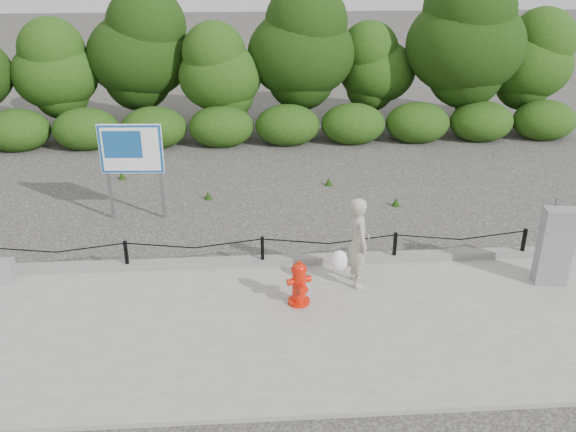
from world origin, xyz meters
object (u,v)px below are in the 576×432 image
at_px(utility_cabinet, 555,246).
at_px(pedestrian, 357,243).
at_px(advertising_sign, 131,153).
at_px(fire_hydrant, 299,284).

bearing_deg(utility_cabinet, pedestrian, -174.33).
relative_size(pedestrian, utility_cabinet, 1.04).
bearing_deg(utility_cabinet, advertising_sign, 164.78).
bearing_deg(fire_hydrant, utility_cabinet, -11.27).
height_order(fire_hydrant, utility_cabinet, utility_cabinet).
bearing_deg(pedestrian, advertising_sign, 48.51).
bearing_deg(advertising_sign, fire_hydrant, -46.22).
height_order(pedestrian, advertising_sign, advertising_sign).
bearing_deg(pedestrian, fire_hydrant, 113.81).
distance_m(fire_hydrant, pedestrian, 1.27).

